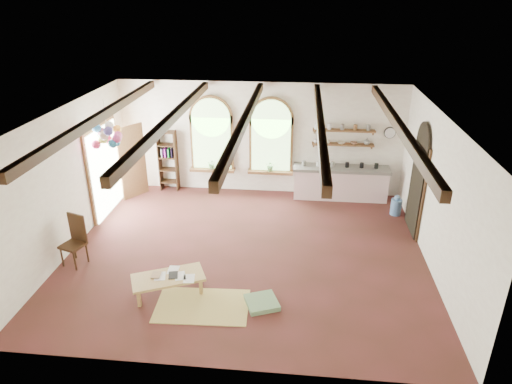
# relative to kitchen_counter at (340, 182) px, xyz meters

# --- Properties ---
(floor) EXTENTS (8.00, 8.00, 0.00)m
(floor) POSITION_rel_kitchen_counter_xyz_m (-2.30, -3.20, -0.48)
(floor) COLOR #532322
(floor) RESTS_ON ground
(ceiling_beams) EXTENTS (6.20, 6.80, 0.18)m
(ceiling_beams) POSITION_rel_kitchen_counter_xyz_m (-2.30, -3.20, 2.62)
(ceiling_beams) COLOR #331E10
(ceiling_beams) RESTS_ON ceiling
(window_left) EXTENTS (1.30, 0.28, 2.20)m
(window_left) POSITION_rel_kitchen_counter_xyz_m (-3.70, 0.23, 1.16)
(window_left) COLOR brown
(window_left) RESTS_ON floor
(window_right) EXTENTS (1.30, 0.28, 2.20)m
(window_right) POSITION_rel_kitchen_counter_xyz_m (-2.00, 0.23, 1.16)
(window_right) COLOR brown
(window_right) RESTS_ON floor
(left_doorway) EXTENTS (0.10, 1.90, 2.50)m
(left_doorway) POSITION_rel_kitchen_counter_xyz_m (-6.25, -1.40, 0.67)
(left_doorway) COLOR brown
(left_doorway) RESTS_ON floor
(right_doorway) EXTENTS (0.10, 1.30, 2.40)m
(right_doorway) POSITION_rel_kitchen_counter_xyz_m (1.65, -1.70, 0.62)
(right_doorway) COLOR black
(right_doorway) RESTS_ON floor
(kitchen_counter) EXTENTS (2.68, 0.62, 0.94)m
(kitchen_counter) POSITION_rel_kitchen_counter_xyz_m (0.00, 0.00, 0.00)
(kitchen_counter) COLOR beige
(kitchen_counter) RESTS_ON floor
(wall_shelf_lower) EXTENTS (1.70, 0.24, 0.04)m
(wall_shelf_lower) POSITION_rel_kitchen_counter_xyz_m (0.00, 0.18, 1.07)
(wall_shelf_lower) COLOR brown
(wall_shelf_lower) RESTS_ON wall_back
(wall_shelf_upper) EXTENTS (1.70, 0.24, 0.04)m
(wall_shelf_upper) POSITION_rel_kitchen_counter_xyz_m (0.00, 0.18, 1.47)
(wall_shelf_upper) COLOR brown
(wall_shelf_upper) RESTS_ON wall_back
(wall_clock) EXTENTS (0.32, 0.04, 0.32)m
(wall_clock) POSITION_rel_kitchen_counter_xyz_m (1.25, 0.25, 1.42)
(wall_clock) COLOR black
(wall_clock) RESTS_ON wall_back
(bookshelf) EXTENTS (0.53, 0.32, 1.80)m
(bookshelf) POSITION_rel_kitchen_counter_xyz_m (-5.00, 0.12, 0.42)
(bookshelf) COLOR #331E10
(bookshelf) RESTS_ON floor
(coffee_table) EXTENTS (1.52, 1.15, 0.39)m
(coffee_table) POSITION_rel_kitchen_counter_xyz_m (-3.63, -4.87, -0.13)
(coffee_table) COLOR #A7864C
(coffee_table) RESTS_ON floor
(side_chair) EXTENTS (0.57, 0.57, 1.13)m
(side_chair) POSITION_rel_kitchen_counter_xyz_m (-5.94, -4.03, -0.15)
(side_chair) COLOR #331E10
(side_chair) RESTS_ON floor
(floor_mat) EXTENTS (1.80, 1.16, 0.02)m
(floor_mat) POSITION_rel_kitchen_counter_xyz_m (-2.90, -5.20, -0.47)
(floor_mat) COLOR tan
(floor_mat) RESTS_ON floor
(floor_cushion) EXTENTS (0.75, 0.75, 0.10)m
(floor_cushion) POSITION_rel_kitchen_counter_xyz_m (-1.78, -5.04, -0.43)
(floor_cushion) COLOR #64875D
(floor_cushion) RESTS_ON floor
(water_jug_a) EXTENTS (0.33, 0.33, 0.63)m
(water_jug_a) POSITION_rel_kitchen_counter_xyz_m (0.80, 0.00, -0.20)
(water_jug_a) COLOR #557FB6
(water_jug_a) RESTS_ON floor
(water_jug_b) EXTENTS (0.29, 0.29, 0.56)m
(water_jug_b) POSITION_rel_kitchen_counter_xyz_m (1.42, -0.90, -0.24)
(water_jug_b) COLOR #557FB6
(water_jug_b) RESTS_ON floor
(balloon_cluster) EXTENTS (0.69, 0.77, 1.14)m
(balloon_cluster) POSITION_rel_kitchen_counter_xyz_m (-5.71, -2.13, 1.86)
(balloon_cluster) COLOR silver
(balloon_cluster) RESTS_ON floor
(table_book) EXTENTS (0.19, 0.27, 0.02)m
(table_book) POSITION_rel_kitchen_counter_xyz_m (-3.96, -4.86, -0.07)
(table_book) COLOR olive
(table_book) RESTS_ON coffee_table
(tablet) EXTENTS (0.23, 0.29, 0.01)m
(tablet) POSITION_rel_kitchen_counter_xyz_m (-3.54, -4.82, -0.08)
(tablet) COLOR black
(tablet) RESTS_ON coffee_table
(potted_plant_left) EXTENTS (0.27, 0.23, 0.30)m
(potted_plant_left) POSITION_rel_kitchen_counter_xyz_m (-3.70, 0.12, 0.37)
(potted_plant_left) COLOR #598C4C
(potted_plant_left) RESTS_ON window_left
(potted_plant_right) EXTENTS (0.27, 0.23, 0.30)m
(potted_plant_right) POSITION_rel_kitchen_counter_xyz_m (-2.00, 0.12, 0.37)
(potted_plant_right) COLOR #598C4C
(potted_plant_right) RESTS_ON window_right
(shelf_cup_a) EXTENTS (0.12, 0.10, 0.10)m
(shelf_cup_a) POSITION_rel_kitchen_counter_xyz_m (-0.75, 0.18, 1.14)
(shelf_cup_a) COLOR white
(shelf_cup_a) RESTS_ON wall_shelf_lower
(shelf_cup_b) EXTENTS (0.10, 0.10, 0.09)m
(shelf_cup_b) POSITION_rel_kitchen_counter_xyz_m (-0.40, 0.18, 1.14)
(shelf_cup_b) COLOR beige
(shelf_cup_b) RESTS_ON wall_shelf_lower
(shelf_bowl_a) EXTENTS (0.22, 0.22, 0.05)m
(shelf_bowl_a) POSITION_rel_kitchen_counter_xyz_m (-0.05, 0.18, 1.12)
(shelf_bowl_a) COLOR beige
(shelf_bowl_a) RESTS_ON wall_shelf_lower
(shelf_bowl_b) EXTENTS (0.20, 0.20, 0.06)m
(shelf_bowl_b) POSITION_rel_kitchen_counter_xyz_m (0.30, 0.18, 1.12)
(shelf_bowl_b) COLOR #8C664C
(shelf_bowl_b) RESTS_ON wall_shelf_lower
(shelf_vase) EXTENTS (0.18, 0.18, 0.19)m
(shelf_vase) POSITION_rel_kitchen_counter_xyz_m (0.65, 0.18, 1.19)
(shelf_vase) COLOR slate
(shelf_vase) RESTS_ON wall_shelf_lower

